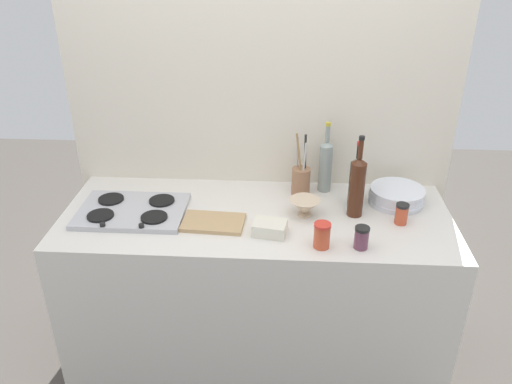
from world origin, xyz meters
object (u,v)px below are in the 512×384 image
at_px(utensil_crock, 301,180).
at_px(condiment_jar_rear, 402,214).
at_px(mixing_bowl, 305,207).
at_px(cutting_board, 213,222).
at_px(wine_bottle_mid_right, 357,186).
at_px(condiment_jar_spare, 322,235).
at_px(plate_stack, 396,195).
at_px(wine_bottle_mid_left, 326,165).
at_px(butter_dish, 270,228).
at_px(stovetop_hob, 132,211).
at_px(condiment_jar_front, 361,238).
at_px(wine_bottle_leftmost, 357,180).

relative_size(utensil_crock, condiment_jar_rear, 3.27).
xyz_separation_m(mixing_bowl, cutting_board, (-0.41, -0.10, -0.04)).
relative_size(wine_bottle_mid_right, condiment_jar_spare, 3.48).
bearing_deg(condiment_jar_rear, plate_stack, 86.23).
distance_m(mixing_bowl, cutting_board, 0.42).
relative_size(wine_bottle_mid_left, butter_dish, 2.55).
distance_m(plate_stack, utensil_crock, 0.46).
bearing_deg(stovetop_hob, mixing_bowl, 2.08).
bearing_deg(wine_bottle_mid_left, wine_bottle_mid_right, -62.18).
relative_size(mixing_bowl, condiment_jar_front, 1.43).
distance_m(stovetop_hob, cutting_board, 0.40).
bearing_deg(wine_bottle_mid_left, condiment_jar_front, -76.48).
height_order(wine_bottle_mid_left, condiment_jar_spare, wine_bottle_mid_left).
relative_size(stovetop_hob, utensil_crock, 1.54).
distance_m(condiment_jar_spare, cutting_board, 0.50).
bearing_deg(butter_dish, wine_bottle_leftmost, 36.40).
bearing_deg(wine_bottle_mid_right, wine_bottle_mid_left, 117.82).
bearing_deg(condiment_jar_front, utensil_crock, 117.70).
bearing_deg(wine_bottle_mid_left, utensil_crock, -156.95).
relative_size(plate_stack, wine_bottle_leftmost, 0.83).
bearing_deg(plate_stack, stovetop_hob, -171.71).
height_order(wine_bottle_leftmost, mixing_bowl, wine_bottle_leftmost).
relative_size(plate_stack, cutting_board, 0.96).
bearing_deg(cutting_board, plate_stack, 16.62).
height_order(wine_bottle_leftmost, condiment_jar_front, wine_bottle_leftmost).
bearing_deg(wine_bottle_mid_right, mixing_bowl, -174.33).
bearing_deg(butter_dish, condiment_jar_rear, 11.78).
distance_m(wine_bottle_mid_left, condiment_jar_rear, 0.45).
distance_m(wine_bottle_mid_right, cutting_board, 0.67).
distance_m(plate_stack, condiment_jar_rear, 0.20).
bearing_deg(plate_stack, butter_dish, -152.02).
xyz_separation_m(wine_bottle_mid_left, mixing_bowl, (-0.10, -0.26, -0.09)).
distance_m(wine_bottle_mid_left, mixing_bowl, 0.30).
bearing_deg(wine_bottle_mid_left, mixing_bowl, -111.58).
bearing_deg(condiment_jar_front, butter_dish, 167.18).
height_order(wine_bottle_mid_right, condiment_jar_front, wine_bottle_mid_right).
bearing_deg(condiment_jar_rear, butter_dish, -168.22).
bearing_deg(condiment_jar_spare, cutting_board, 162.29).
relative_size(condiment_jar_rear, cutting_board, 0.36).
bearing_deg(mixing_bowl, stovetop_hob, -177.92).
bearing_deg(cutting_board, utensil_crock, 38.56).
relative_size(mixing_bowl, condiment_jar_rear, 1.44).
bearing_deg(cutting_board, wine_bottle_mid_right, 11.07).
distance_m(plate_stack, mixing_bowl, 0.47).
height_order(plate_stack, mixing_bowl, mixing_bowl).
distance_m(stovetop_hob, condiment_jar_front, 1.05).
bearing_deg(butter_dish, wine_bottle_mid_right, 26.02).
bearing_deg(wine_bottle_mid_right, condiment_jar_spare, -120.95).
xyz_separation_m(utensil_crock, cutting_board, (-0.39, -0.31, -0.07)).
xyz_separation_m(stovetop_hob, plate_stack, (1.24, 0.18, 0.02)).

